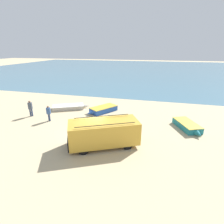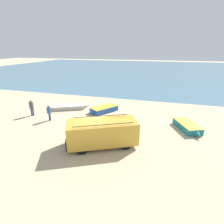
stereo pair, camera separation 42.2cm
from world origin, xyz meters
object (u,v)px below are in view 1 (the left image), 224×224
parked_van (103,132)px  fishing_rowboat_0 (69,107)px  fishing_rowboat_1 (103,109)px  fisherman_0 (49,112)px  fishing_rowboat_2 (188,126)px  fisherman_1 (30,107)px

parked_van → fishing_rowboat_0: parked_van is taller
fishing_rowboat_1 → fisherman_0: 6.21m
fisherman_0 → fishing_rowboat_2: bearing=127.8°
fishing_rowboat_0 → fisherman_1: size_ratio=2.53×
parked_van → fishing_rowboat_1: bearing=-98.6°
parked_van → fisherman_0: bearing=-51.5°
fishing_rowboat_1 → fisherman_1: fisherman_1 is taller
parked_van → fishing_rowboat_1: parked_van is taller
fisherman_1 → fishing_rowboat_2: bearing=-116.1°
fisherman_0 → fisherman_1: 2.85m
fishing_rowboat_1 → fishing_rowboat_2: (9.26, -2.43, -0.02)m
fishing_rowboat_1 → fisherman_1: bearing=-30.5°
parked_van → fishing_rowboat_2: size_ratio=1.54×
fishing_rowboat_0 → fishing_rowboat_1: size_ratio=1.21×
fishing_rowboat_2 → fishing_rowboat_0: bearing=-124.0°
fishing_rowboat_0 → parked_van: bearing=-73.3°
fishing_rowboat_1 → fishing_rowboat_2: size_ratio=1.01×
fishing_rowboat_1 → fisherman_1: 8.17m
fisherman_0 → fishing_rowboat_0: bearing=-151.5°
fishing_rowboat_2 → fishing_rowboat_1: bearing=-128.7°
fishing_rowboat_0 → fisherman_0: (-0.18, -4.05, 0.75)m
fishing_rowboat_1 → fisherman_1: (-7.41, -3.35, 0.77)m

